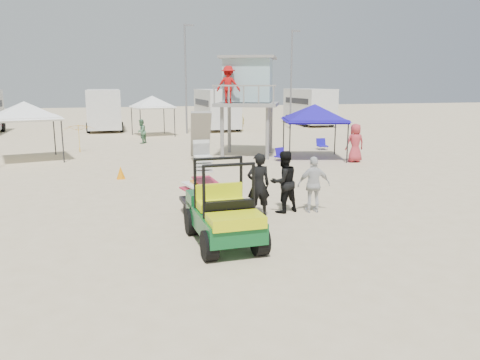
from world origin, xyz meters
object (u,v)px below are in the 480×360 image
object	(u,v)px
utility_cart	(223,207)
surf_trailer	(204,190)
man_left	(259,185)
canopy_blue	(315,107)
lifeguard_tower	(245,84)

from	to	relation	value
utility_cart	surf_trailer	distance (m)	2.34
utility_cart	man_left	xyz separation A→B (m)	(1.52, 2.04, -0.01)
surf_trailer	man_left	world-z (taller)	surf_trailer
canopy_blue	utility_cart	bearing A→B (deg)	-123.23
utility_cart	lifeguard_tower	distance (m)	14.31
surf_trailer	lifeguard_tower	bearing A→B (deg)	68.22
man_left	lifeguard_tower	world-z (taller)	lifeguard_tower
utility_cart	canopy_blue	world-z (taller)	canopy_blue
utility_cart	lifeguard_tower	xyz separation A→B (m)	(4.40, 13.33, 2.79)
surf_trailer	canopy_blue	distance (m)	11.83
man_left	lifeguard_tower	distance (m)	11.98
utility_cart	lifeguard_tower	size ratio (longest dim) A/B	0.53
utility_cart	lifeguard_tower	world-z (taller)	lifeguard_tower
canopy_blue	lifeguard_tower	bearing A→B (deg)	147.15
surf_trailer	utility_cart	bearing A→B (deg)	-90.23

